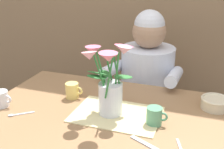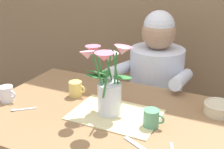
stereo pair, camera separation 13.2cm
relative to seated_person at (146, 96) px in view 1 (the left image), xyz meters
name	(u,v)px [view 1 (the left image)]	position (x,y,z in m)	size (l,w,h in m)	color
dining_table	(108,132)	(-0.05, -0.62, 0.08)	(1.20, 0.80, 0.74)	olive
seated_person	(146,96)	(0.00, 0.00, 0.00)	(0.45, 0.47, 1.14)	#4C4C56
striped_placemat	(117,114)	(0.00, -0.61, 0.18)	(0.40, 0.28, 0.01)	beige
flower_vase	(109,81)	(-0.04, -0.61, 0.34)	(0.24, 0.28, 0.34)	silver
ceramic_bowl	(215,103)	(0.42, -0.39, 0.21)	(0.14, 0.14, 0.06)	beige
dinner_knife	(150,146)	(0.20, -0.80, 0.18)	(0.19, 0.02, 0.01)	silver
ceramic_mug	(2,99)	(-0.56, -0.71, 0.22)	(0.09, 0.07, 0.08)	silver
tea_cup	(72,91)	(-0.28, -0.51, 0.22)	(0.09, 0.07, 0.08)	#E5C666
coffee_cup	(155,116)	(0.18, -0.63, 0.22)	(0.09, 0.07, 0.08)	#569970
spoon_0	(17,114)	(-0.44, -0.76, 0.18)	(0.10, 0.09, 0.01)	silver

